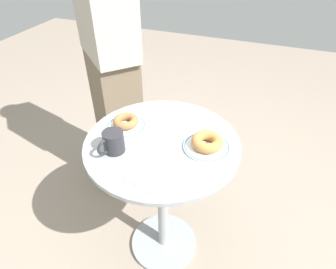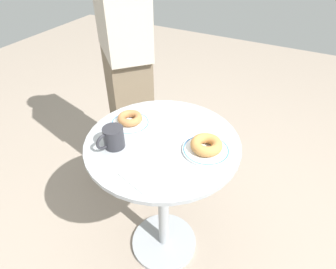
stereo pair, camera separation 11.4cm
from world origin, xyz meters
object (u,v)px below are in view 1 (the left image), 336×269
cafe_table (163,184)px  donut_old_fashioned (207,142)px  plate_right (207,147)px  person_figure (111,65)px  plate_left (126,126)px  donut_cinnamon (126,121)px  paper_napkin (150,175)px  coffee_mug (113,142)px

cafe_table → donut_old_fashioned: 0.35m
plate_right → person_figure: (-0.66, 0.41, 0.07)m
plate_left → cafe_table: bearing=-10.3°
plate_left → donut_cinnamon: bearing=116.7°
paper_napkin → donut_cinnamon: bearing=132.3°
coffee_mug → cafe_table: bearing=38.5°
cafe_table → paper_napkin: paper_napkin is taller
plate_left → person_figure: bearing=126.1°
donut_cinnamon → person_figure: (-0.29, 0.39, 0.05)m
donut_cinnamon → donut_old_fashioned: (0.37, -0.02, 0.00)m
donut_cinnamon → person_figure: bearing=126.2°
plate_right → plate_left: bearing=178.3°
donut_cinnamon → coffee_mug: bearing=-79.3°
cafe_table → coffee_mug: size_ratio=6.28×
donut_old_fashioned → paper_napkin: bearing=-124.8°
cafe_table → person_figure: size_ratio=0.45×
paper_napkin → coffee_mug: size_ratio=1.17×
plate_right → person_figure: size_ratio=0.11×
cafe_table → paper_napkin: size_ratio=5.38×
plate_right → donut_old_fashioned: bearing=-26.6°
plate_left → person_figure: person_figure is taller
donut_cinnamon → person_figure: 0.49m
plate_right → coffee_mug: bearing=-156.7°
donut_old_fashioned → cafe_table: bearing=-173.1°
plate_left → donut_cinnamon: size_ratio=1.55×
plate_left → paper_napkin: size_ratio=1.21×
donut_old_fashioned → paper_napkin: donut_old_fashioned is taller
plate_left → coffee_mug: bearing=-80.0°
person_figure → plate_right: bearing=-31.8°
plate_right → donut_old_fashioned: 0.03m
cafe_table → plate_right: (0.18, 0.02, 0.27)m
plate_right → donut_cinnamon: (-0.37, 0.02, 0.02)m
plate_left → donut_old_fashioned: 0.37m
cafe_table → donut_cinnamon: bearing=168.0°
plate_left → person_figure: size_ratio=0.10×
donut_old_fashioned → paper_napkin: (-0.15, -0.22, -0.03)m
plate_left → plate_right: size_ratio=0.92×
plate_left → donut_old_fashioned: donut_old_fashioned is taller
donut_old_fashioned → donut_cinnamon: bearing=177.3°
plate_right → paper_napkin: plate_right is taller
coffee_mug → person_figure: size_ratio=0.07×
donut_old_fashioned → person_figure: (-0.66, 0.41, 0.05)m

